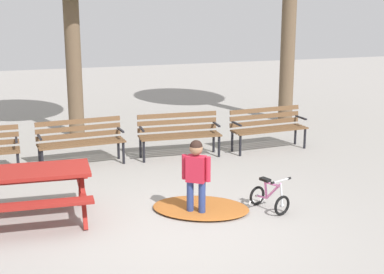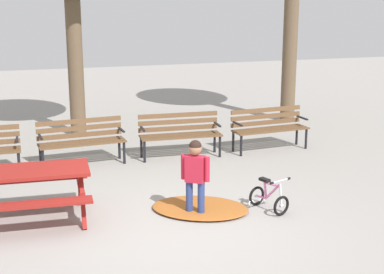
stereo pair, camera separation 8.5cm
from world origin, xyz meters
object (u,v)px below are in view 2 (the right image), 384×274
(kids_bicycle, at_px, (269,197))
(park_bench_far_right, at_px, (269,125))
(child_standing, at_px, (195,171))
(park_bench_left, at_px, (81,138))
(park_bench_right, at_px, (180,131))
(picnic_table, at_px, (24,182))

(kids_bicycle, bearing_deg, park_bench_far_right, 65.39)
(park_bench_far_right, distance_m, child_standing, 3.94)
(park_bench_left, distance_m, park_bench_right, 1.91)
(picnic_table, relative_size, child_standing, 1.65)
(picnic_table, bearing_deg, kids_bicycle, -10.14)
(park_bench_left, distance_m, kids_bicycle, 3.99)
(park_bench_right, distance_m, kids_bicycle, 3.22)
(picnic_table, relative_size, park_bench_far_right, 1.15)
(park_bench_far_right, bearing_deg, park_bench_left, 179.02)
(child_standing, bearing_deg, park_bench_right, 78.00)
(park_bench_left, height_order, park_bench_far_right, same)
(park_bench_right, xyz_separation_m, park_bench_far_right, (1.89, -0.04, 0.00))
(park_bench_right, height_order, child_standing, child_standing)
(picnic_table, bearing_deg, park_bench_left, 67.20)
(park_bench_left, bearing_deg, park_bench_right, -0.64)
(park_bench_left, height_order, child_standing, child_standing)
(park_bench_right, height_order, park_bench_far_right, same)
(park_bench_right, xyz_separation_m, child_standing, (-0.65, -3.05, 0.16))
(park_bench_far_right, bearing_deg, picnic_table, -152.74)
(picnic_table, height_order, park_bench_far_right, park_bench_far_right)
(park_bench_right, relative_size, park_bench_far_right, 0.99)
(park_bench_left, relative_size, park_bench_far_right, 1.00)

